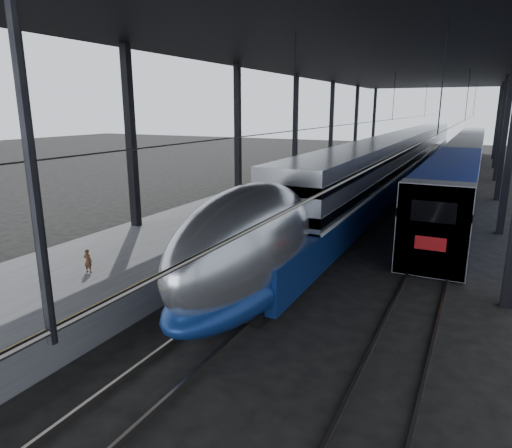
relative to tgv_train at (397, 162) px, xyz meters
The scene contains 8 objects.
ground 28.88m from the tgv_train, 93.98° to the right, with size 160.00×160.00×0.00m, color black.
platform 10.43m from the tgv_train, 122.16° to the right, with size 6.00×80.00×1.00m, color #4C4C4F.
yellow_strip 9.20m from the tgv_train, 107.15° to the right, with size 0.30×80.00×0.01m, color gold.
rails 9.29m from the tgv_train, 74.05° to the right, with size 6.52×80.00×0.16m.
canopy 11.31m from the tgv_train, 90.65° to the right, with size 18.00×75.00×9.47m.
tgv_train is the anchor object (origin of this frame).
second_train 7.02m from the tgv_train, 44.57° to the left, with size 2.64×56.05×3.63m.
child 29.85m from the tgv_train, 99.59° to the right, with size 0.29×0.19×0.81m, color #492A18.
Camera 1 is at (8.38, -11.05, 6.31)m, focal length 32.00 mm.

